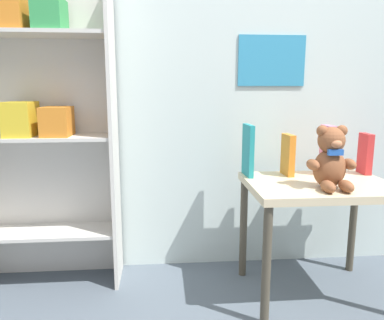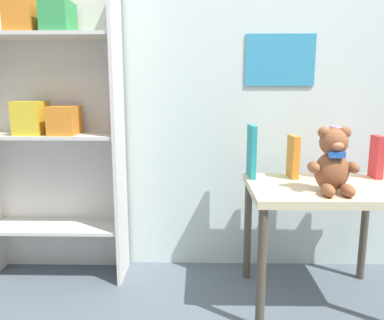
{
  "view_description": "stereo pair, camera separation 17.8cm",
  "coord_description": "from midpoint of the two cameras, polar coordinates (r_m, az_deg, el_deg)",
  "views": [
    {
      "loc": [
        -0.41,
        -0.86,
        1.03
      ],
      "look_at": [
        -0.27,
        0.88,
        0.7
      ],
      "focal_mm": 35.0,
      "sensor_mm": 36.0,
      "label": 1
    },
    {
      "loc": [
        -0.23,
        -0.87,
        1.03
      ],
      "look_at": [
        -0.27,
        0.88,
        0.7
      ],
      "focal_mm": 35.0,
      "sensor_mm": 36.0,
      "label": 2
    }
  ],
  "objects": [
    {
      "name": "wall_back",
      "position": [
        2.15,
        10.08,
        16.52
      ],
      "size": [
        4.8,
        0.07,
        2.5
      ],
      "color": "silver",
      "rests_on": "ground_plane"
    },
    {
      "name": "bookshelf_side",
      "position": [
        2.1,
        -18.4,
        6.16
      ],
      "size": [
        0.74,
        0.26,
        1.57
      ],
      "color": "beige",
      "rests_on": "ground_plane"
    },
    {
      "name": "display_table",
      "position": [
        1.9,
        21.78,
        -6.05
      ],
      "size": [
        0.69,
        0.51,
        0.59
      ],
      "color": "beige",
      "rests_on": "ground_plane"
    },
    {
      "name": "teddy_bear",
      "position": [
        1.76,
        23.47,
        -0.39
      ],
      "size": [
        0.22,
        0.2,
        0.28
      ],
      "color": "brown",
      "rests_on": "display_table"
    },
    {
      "name": "book_standing_teal",
      "position": [
        1.93,
        11.69,
        1.29
      ],
      "size": [
        0.03,
        0.15,
        0.26
      ],
      "primitive_type": "cube",
      "rotation": [
        0.0,
        0.0,
        0.04
      ],
      "color": "teal",
      "rests_on": "display_table"
    },
    {
      "name": "book_standing_orange",
      "position": [
        1.97,
        17.67,
        0.47
      ],
      "size": [
        0.04,
        0.12,
        0.21
      ],
      "primitive_type": "cube",
      "rotation": [
        0.0,
        0.0,
        0.05
      ],
      "color": "orange",
      "rests_on": "display_table"
    },
    {
      "name": "book_standing_pink",
      "position": [
        2.04,
        23.36,
        1.04
      ],
      "size": [
        0.04,
        0.11,
        0.26
      ],
      "primitive_type": "cube",
      "rotation": [
        0.0,
        0.0,
        -0.02
      ],
      "color": "#D17093",
      "rests_on": "display_table"
    },
    {
      "name": "book_standing_red",
      "position": [
        2.13,
        28.5,
        0.4
      ],
      "size": [
        0.04,
        0.11,
        0.21
      ],
      "primitive_type": "cube",
      "rotation": [
        0.0,
        0.0,
        -0.04
      ],
      "color": "red",
      "rests_on": "display_table"
    }
  ]
}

